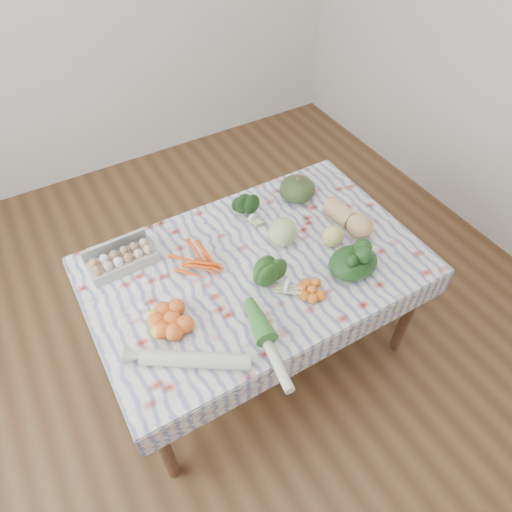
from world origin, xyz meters
TOP-DOWN VIEW (x-y plane):
  - ground at (0.00, 0.00)m, footprint 4.50×4.50m
  - dining_table at (0.00, 0.00)m, footprint 1.60×1.00m
  - tablecloth at (0.00, 0.00)m, footprint 1.66×1.06m
  - egg_carton at (-0.58, 0.31)m, footprint 0.34×0.14m
  - carrot_bunch at (-0.26, 0.14)m, footprint 0.27×0.26m
  - kale_bunch at (0.13, 0.31)m, footprint 0.15×0.14m
  - kabocha_squash at (0.46, 0.32)m, footprint 0.26×0.26m
  - cabbage at (0.19, 0.06)m, footprint 0.18×0.18m
  - butternut_squash at (0.57, -0.01)m, footprint 0.17×0.31m
  - orange_cluster at (-0.50, -0.13)m, footprint 0.27×0.27m
  - broccoli at (0.00, -0.18)m, footprint 0.23×0.23m
  - mandarin_cluster at (0.13, -0.29)m, footprint 0.21×0.21m
  - grapefruit at (0.41, -0.08)m, footprint 0.13×0.13m
  - spinach_bag at (0.39, -0.27)m, footprint 0.31×0.28m
  - daikon at (-0.50, -0.36)m, footprint 0.44×0.32m
  - leek at (-0.20, -0.45)m, footprint 0.11×0.45m

SIDE VIEW (x-z plane):
  - ground at x=0.00m, z-range 0.00..0.00m
  - dining_table at x=0.00m, z-range 0.30..1.05m
  - tablecloth at x=0.00m, z-range 0.75..0.76m
  - carrot_bunch at x=-0.26m, z-range 0.76..0.80m
  - leek at x=-0.20m, z-range 0.76..0.81m
  - mandarin_cluster at x=0.13m, z-range 0.76..0.81m
  - daikon at x=-0.50m, z-range 0.76..0.83m
  - orange_cluster at x=-0.50m, z-range 0.76..0.85m
  - egg_carton at x=-0.58m, z-range 0.76..0.85m
  - grapefruit at x=0.41m, z-range 0.76..0.87m
  - spinach_bag at x=0.39m, z-range 0.76..0.87m
  - broccoli at x=0.00m, z-range 0.76..0.88m
  - kale_bunch at x=0.13m, z-range 0.76..0.88m
  - kabocha_squash at x=0.46m, z-range 0.76..0.89m
  - butternut_squash at x=0.57m, z-range 0.76..0.90m
  - cabbage at x=0.19m, z-range 0.76..0.91m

